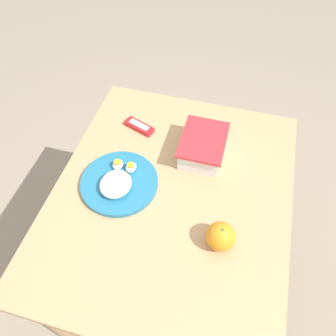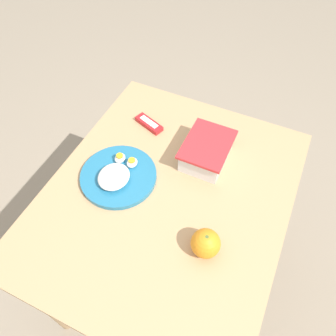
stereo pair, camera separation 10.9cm
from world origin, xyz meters
name	(u,v)px [view 2 (the right image)]	position (x,y,z in m)	size (l,w,h in m)	color
ground_plane	(167,275)	(0.00, 0.00, 0.00)	(10.00, 10.00, 0.00)	gray
table	(167,210)	(0.00, 0.00, 0.67)	(0.92, 0.76, 0.77)	tan
food_container	(207,152)	(-0.19, 0.06, 0.80)	(0.20, 0.15, 0.08)	white
orange_fruit	(206,243)	(0.13, 0.18, 0.81)	(0.09, 0.09, 0.09)	orange
rice_plate	(118,175)	(0.01, -0.18, 0.78)	(0.26, 0.26, 0.05)	teal
candy_bar	(149,124)	(-0.25, -0.19, 0.78)	(0.08, 0.12, 0.02)	red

